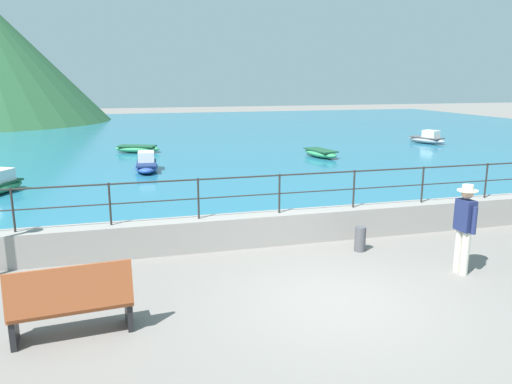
# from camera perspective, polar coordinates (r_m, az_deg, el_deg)

# --- Properties ---
(ground_plane) EXTENTS (120.00, 120.00, 0.00)m
(ground_plane) POSITION_cam_1_polar(r_m,az_deg,el_deg) (8.71, 9.25, -12.22)
(ground_plane) COLOR slate
(promenade_wall) EXTENTS (20.00, 0.56, 0.70)m
(promenade_wall) POSITION_cam_1_polar(r_m,az_deg,el_deg) (11.38, 2.67, -4.11)
(promenade_wall) COLOR gray
(promenade_wall) RESTS_ON ground
(railing) EXTENTS (18.44, 0.04, 0.90)m
(railing) POSITION_cam_1_polar(r_m,az_deg,el_deg) (11.13, 2.72, 0.70)
(railing) COLOR #282623
(railing) RESTS_ON promenade_wall
(lake_water) EXTENTS (64.00, 44.32, 0.06)m
(lake_water) POSITION_cam_1_polar(r_m,az_deg,el_deg) (33.36, -9.40, 6.44)
(lake_water) COLOR #236B89
(lake_water) RESTS_ON ground
(bench_main) EXTENTS (1.74, 0.71, 1.13)m
(bench_main) POSITION_cam_1_polar(r_m,az_deg,el_deg) (7.71, -20.48, -11.79)
(bench_main) COLOR #9E4C28
(bench_main) RESTS_ON ground
(person_walking) EXTENTS (0.38, 0.57, 1.75)m
(person_walking) POSITION_cam_1_polar(r_m,az_deg,el_deg) (10.20, 22.88, -3.47)
(person_walking) COLOR beige
(person_walking) RESTS_ON ground
(bollard) EXTENTS (0.24, 0.24, 0.55)m
(bollard) POSITION_cam_1_polar(r_m,az_deg,el_deg) (11.05, 11.91, -5.32)
(bollard) COLOR #4C4C51
(bollard) RESTS_ON ground
(boat_1) EXTENTS (1.05, 2.35, 0.76)m
(boat_1) POSITION_cam_1_polar(r_m,az_deg,el_deg) (20.36, -12.51, 3.12)
(boat_1) COLOR #2D4C9E
(boat_1) RESTS_ON lake_water
(boat_2) EXTENTS (1.69, 2.47, 0.76)m
(boat_2) POSITION_cam_1_polar(r_m,az_deg,el_deg) (30.27, 19.15, 5.83)
(boat_2) COLOR gray
(boat_2) RESTS_ON lake_water
(boat_3) EXTENTS (1.34, 2.43, 0.36)m
(boat_3) POSITION_cam_1_polar(r_m,az_deg,el_deg) (23.71, 7.45, 4.49)
(boat_3) COLOR #338C59
(boat_3) RESTS_ON lake_water
(boat_4) EXTENTS (2.47, 1.70, 0.36)m
(boat_4) POSITION_cam_1_polar(r_m,az_deg,el_deg) (25.68, -13.52, 4.88)
(boat_4) COLOR #338C59
(boat_4) RESTS_ON lake_water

